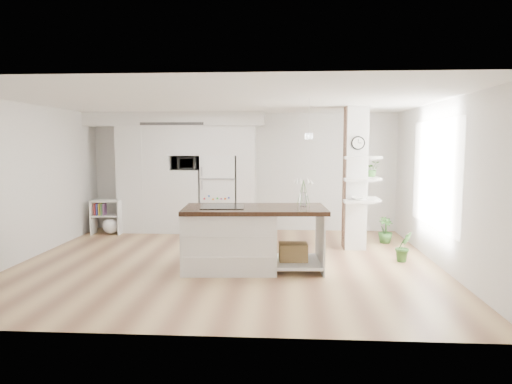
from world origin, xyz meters
TOP-DOWN VIEW (x-y plane):
  - floor at (0.00, 0.00)m, footprint 7.00×6.00m
  - room at (0.00, 0.00)m, footprint 7.04×6.04m
  - cabinet_wall at (-1.45, 2.67)m, footprint 4.00×0.71m
  - refrigerator at (-0.53, 2.68)m, footprint 0.78×0.69m
  - column at (2.38, 1.13)m, footprint 0.69×0.90m
  - window at (3.48, 0.30)m, footprint 0.00×2.40m
  - pendant_light at (1.70, 0.15)m, footprint 0.12×0.12m
  - kitchen_island at (0.22, -0.42)m, footprint 2.30×1.20m
  - bookshelf at (-2.97, 2.28)m, footprint 0.66×0.40m
  - floor_plant_a at (2.99, 0.23)m, footprint 0.34×0.31m
  - floor_plant_b at (3.00, 1.72)m, footprint 0.38×0.38m
  - microwave at (-1.27, 2.62)m, footprint 0.54×0.37m
  - shelf_plant at (2.63, 1.30)m, footprint 0.27×0.23m
  - decor_bowl at (2.30, 0.90)m, footprint 0.22×0.22m

SIDE VIEW (x-z plane):
  - floor at x=0.00m, z-range -0.01..0.01m
  - floor_plant_a at x=2.99m, z-range 0.00..0.52m
  - floor_plant_b at x=3.00m, z-range 0.00..0.52m
  - bookshelf at x=-2.97m, z-range -0.05..0.71m
  - kitchen_island at x=0.22m, z-range -0.27..1.31m
  - refrigerator at x=-0.53m, z-range 0.00..1.75m
  - decor_bowl at x=2.30m, z-range 0.98..1.03m
  - column at x=2.38m, z-range 0.00..2.70m
  - window at x=3.48m, z-range 0.30..2.70m
  - cabinet_wall at x=-1.45m, z-range 0.16..2.86m
  - shelf_plant at x=2.63m, z-range 1.38..1.67m
  - microwave at x=-1.27m, z-range 1.42..1.72m
  - room at x=0.00m, z-range 0.50..3.22m
  - pendant_light at x=1.70m, z-range 2.07..2.17m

